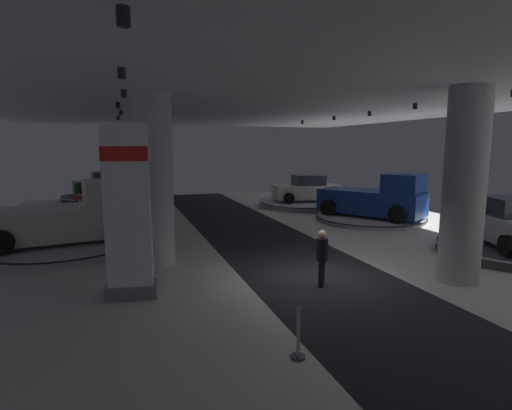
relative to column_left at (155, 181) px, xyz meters
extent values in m
cube|color=silver|center=(4.43, -2.94, -2.77)|extent=(24.00, 44.00, 0.05)
cube|color=#232328|center=(4.43, -2.94, -2.75)|extent=(4.40, 44.00, 0.01)
cube|color=silver|center=(4.43, -2.94, 2.80)|extent=(24.00, 44.00, 0.10)
cylinder|color=black|center=(-0.91, -8.25, 2.57)|extent=(0.16, 0.16, 0.22)
cylinder|color=black|center=(-0.91, -4.53, 2.57)|extent=(0.16, 0.16, 0.22)
cylinder|color=black|center=(-0.84, -1.28, 2.57)|extent=(0.16, 0.16, 0.22)
cylinder|color=black|center=(-1.01, 2.11, 2.57)|extent=(0.16, 0.16, 0.22)
cylinder|color=black|center=(-0.90, 5.55, 2.57)|extent=(0.16, 0.16, 0.22)
cylinder|color=black|center=(-1.02, 8.97, 2.57)|extent=(0.16, 0.16, 0.22)
cylinder|color=black|center=(9.26, -0.95, 2.57)|extent=(0.16, 0.16, 0.22)
cylinder|color=black|center=(9.63, 2.43, 2.57)|extent=(0.16, 0.16, 0.22)
cylinder|color=black|center=(9.58, 5.51, 2.57)|extent=(0.16, 0.16, 0.22)
cylinder|color=black|center=(9.53, 9.23, 2.57)|extent=(0.16, 0.16, 0.22)
cylinder|color=silver|center=(0.00, 0.00, 0.00)|extent=(1.18, 1.18, 5.50)
cylinder|color=#ADADB2|center=(8.11, -4.52, 0.00)|extent=(1.14, 1.14, 5.50)
cube|color=slate|center=(-0.89, -2.79, -2.58)|extent=(1.35, 0.83, 0.35)
cube|color=white|center=(-0.89, -2.79, -0.36)|extent=(1.17, 0.72, 4.08)
cube|color=red|center=(-0.89, -2.79, 0.95)|extent=(1.20, 0.75, 0.36)
cylinder|color=#333338|center=(12.13, -2.90, -2.57)|extent=(4.90, 4.90, 0.36)
cylinder|color=white|center=(12.13, -2.90, -2.42)|extent=(5.00, 5.00, 0.05)
cube|color=silver|center=(12.13, -2.90, -1.78)|extent=(3.15, 4.56, 0.90)
cube|color=#2D3842|center=(12.18, -2.76, -1.03)|extent=(2.12, 2.32, 0.70)
cylinder|color=black|center=(10.70, -3.89, -2.05)|extent=(0.44, 0.71, 0.68)
cylinder|color=black|center=(11.69, -1.21, -2.05)|extent=(0.44, 0.71, 0.68)
cylinder|color=#B7B7BC|center=(10.38, 10.32, -2.59)|extent=(5.93, 5.93, 0.32)
cylinder|color=black|center=(10.38, 10.32, -2.46)|extent=(6.05, 6.05, 0.05)
cube|color=silver|center=(10.38, 10.32, -1.82)|extent=(4.40, 2.32, 0.90)
cube|color=#2D3842|center=(10.53, 10.30, -1.07)|extent=(2.08, 1.79, 0.70)
cylinder|color=black|center=(8.83, 9.51, -2.09)|extent=(0.70, 0.30, 0.68)
cylinder|color=black|center=(9.09, 11.49, -2.09)|extent=(0.70, 0.30, 0.68)
cylinder|color=black|center=(11.67, 9.14, -2.09)|extent=(0.70, 0.30, 0.68)
cylinder|color=black|center=(11.92, 11.12, -2.09)|extent=(0.70, 0.30, 0.68)
sphere|color=white|center=(8.27, 10.09, -1.71)|extent=(0.18, 0.18, 0.18)
sphere|color=white|center=(8.40, 11.07, -1.71)|extent=(0.18, 0.18, 0.18)
cylinder|color=#333338|center=(-2.22, 18.02, -2.58)|extent=(5.95, 5.95, 0.34)
cylinder|color=white|center=(-2.22, 18.02, -2.44)|extent=(6.07, 6.07, 0.05)
cube|color=#2D5638|center=(-2.22, 18.02, -1.80)|extent=(4.47, 2.59, 0.90)
cube|color=#2D3842|center=(-2.07, 18.05, -1.06)|extent=(2.17, 1.90, 0.70)
cylinder|color=black|center=(-3.43, 16.76, -2.07)|extent=(0.71, 0.35, 0.68)
cylinder|color=black|center=(-3.82, 18.72, -2.07)|extent=(0.71, 0.35, 0.68)
cylinder|color=black|center=(-0.63, 17.32, -2.07)|extent=(0.71, 0.35, 0.68)
cylinder|color=black|center=(-1.02, 19.28, -2.07)|extent=(0.71, 0.35, 0.68)
sphere|color=white|center=(-4.14, 17.13, -1.69)|extent=(0.18, 0.18, 0.18)
sphere|color=white|center=(-4.34, 18.10, -1.69)|extent=(0.18, 0.18, 0.18)
cylinder|color=#333338|center=(-1.17, 10.05, -2.60)|extent=(5.03, 5.03, 0.30)
cylinder|color=white|center=(-1.17, 10.05, -2.48)|extent=(5.13, 5.13, 0.05)
cube|color=maroon|center=(-1.17, 10.05, -1.84)|extent=(4.36, 4.09, 0.90)
cube|color=#2D3842|center=(-1.06, 10.15, -1.09)|extent=(2.46, 2.42, 0.70)
cylinder|color=black|center=(-1.61, 8.36, -2.11)|extent=(0.66, 0.61, 0.68)
cylinder|color=black|center=(-2.91, 9.89, -2.11)|extent=(0.66, 0.61, 0.68)
cylinder|color=black|center=(0.56, 10.22, -2.11)|extent=(0.66, 0.61, 0.68)
cylinder|color=black|center=(-0.73, 11.74, -2.11)|extent=(0.66, 0.61, 0.68)
sphere|color=white|center=(-2.42, 8.34, -1.72)|extent=(0.18, 0.18, 0.18)
sphere|color=white|center=(-3.06, 9.09, -1.72)|extent=(0.18, 0.18, 0.18)
cylinder|color=#B7B7BC|center=(11.36, 4.57, -2.64)|extent=(5.56, 5.57, 0.22)
cylinder|color=black|center=(11.36, 4.57, -2.56)|extent=(5.68, 5.68, 0.05)
cube|color=navy|center=(11.36, 4.57, -1.78)|extent=(4.58, 5.61, 1.20)
cube|color=navy|center=(12.26, 3.12, -0.73)|extent=(2.51, 2.45, 1.00)
cube|color=#28333D|center=(11.99, 3.56, -0.73)|extent=(1.53, 0.99, 0.75)
cylinder|color=black|center=(13.34, 3.61, -2.11)|extent=(0.68, 0.86, 0.84)
cylinder|color=black|center=(11.34, 2.37, -2.11)|extent=(0.68, 0.86, 0.84)
cylinder|color=black|center=(11.38, 6.76, -2.11)|extent=(0.68, 0.86, 0.84)
cylinder|color=black|center=(9.38, 5.52, -2.11)|extent=(0.68, 0.86, 0.84)
cylinder|color=#B7B7BC|center=(-3.25, 3.16, -2.61)|extent=(5.57, 5.57, 0.27)
cylinder|color=black|center=(-3.25, 3.16, -2.51)|extent=(5.68, 5.68, 0.05)
cube|color=silver|center=(-3.25, 3.16, -1.73)|extent=(5.55, 2.86, 1.20)
cube|color=silver|center=(-1.57, 3.42, -0.68)|extent=(1.96, 2.13, 1.00)
cube|color=#28333D|center=(-2.07, 3.34, -0.68)|extent=(0.34, 1.74, 0.75)
cylinder|color=black|center=(-1.59, 4.60, -2.06)|extent=(0.87, 0.40, 0.84)
cylinder|color=black|center=(-1.24, 2.28, -2.06)|extent=(0.87, 0.40, 0.84)
cylinder|color=black|center=(-5.26, 4.05, -2.06)|extent=(0.87, 0.40, 0.84)
cylinder|color=black|center=(-4.91, 1.72, -2.06)|extent=(0.87, 0.40, 0.84)
cylinder|color=black|center=(4.09, -3.72, -2.35)|extent=(0.14, 0.14, 0.80)
cylinder|color=black|center=(4.21, -3.59, -2.35)|extent=(0.14, 0.14, 0.80)
cylinder|color=black|center=(4.15, -3.65, -1.69)|extent=(0.32, 0.32, 0.62)
sphere|color=tan|center=(4.15, -3.65, -1.27)|extent=(0.22, 0.22, 0.22)
cylinder|color=#333338|center=(1.93, -6.95, -2.73)|extent=(0.28, 0.28, 0.04)
cylinder|color=#B2B2B7|center=(1.93, -6.95, -2.27)|extent=(0.07, 0.07, 0.96)
sphere|color=#B2B2B7|center=(1.93, -6.95, -1.79)|extent=(0.10, 0.10, 0.10)
camera|label=1|loc=(-1.01, -13.25, 1.12)|focal=28.09mm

